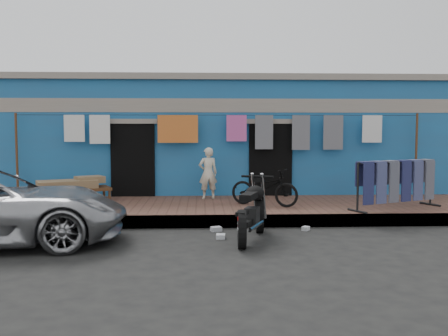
{
  "coord_description": "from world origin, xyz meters",
  "views": [
    {
      "loc": [
        -0.45,
        -8.19,
        1.92
      ],
      "look_at": [
        0.0,
        2.0,
        1.15
      ],
      "focal_mm": 40.0,
      "sensor_mm": 36.0,
      "label": 1
    }
  ],
  "objects_px": {
    "charpoy": "(75,190)",
    "jeans_rack": "(396,184)",
    "motorcycle": "(251,209)",
    "seated_person": "(208,173)",
    "bicycle": "(264,183)"
  },
  "relations": [
    {
      "from": "seated_person",
      "to": "motorcycle",
      "type": "xyz_separation_m",
      "value": [
        0.72,
        -3.49,
        -0.33
      ]
    },
    {
      "from": "bicycle",
      "to": "charpoy",
      "type": "xyz_separation_m",
      "value": [
        -4.35,
        0.75,
        -0.22
      ]
    },
    {
      "from": "motorcycle",
      "to": "jeans_rack",
      "type": "height_order",
      "value": "jeans_rack"
    },
    {
      "from": "seated_person",
      "to": "charpoy",
      "type": "distance_m",
      "value": 3.16
    },
    {
      "from": "motorcycle",
      "to": "seated_person",
      "type": "bearing_deg",
      "value": 120.47
    },
    {
      "from": "seated_person",
      "to": "charpoy",
      "type": "xyz_separation_m",
      "value": [
        -3.11,
        -0.42,
        -0.35
      ]
    },
    {
      "from": "seated_person",
      "to": "motorcycle",
      "type": "bearing_deg",
      "value": 92.6
    },
    {
      "from": "charpoy",
      "to": "jeans_rack",
      "type": "height_order",
      "value": "jeans_rack"
    },
    {
      "from": "seated_person",
      "to": "motorcycle",
      "type": "distance_m",
      "value": 3.58
    },
    {
      "from": "bicycle",
      "to": "jeans_rack",
      "type": "height_order",
      "value": "jeans_rack"
    },
    {
      "from": "bicycle",
      "to": "charpoy",
      "type": "distance_m",
      "value": 4.42
    },
    {
      "from": "charpoy",
      "to": "jeans_rack",
      "type": "xyz_separation_m",
      "value": [
        7.11,
        -1.29,
        0.25
      ]
    },
    {
      "from": "bicycle",
      "to": "charpoy",
      "type": "bearing_deg",
      "value": 108.39
    },
    {
      "from": "seated_person",
      "to": "bicycle",
      "type": "height_order",
      "value": "seated_person"
    },
    {
      "from": "bicycle",
      "to": "motorcycle",
      "type": "distance_m",
      "value": 2.39
    }
  ]
}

